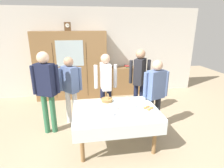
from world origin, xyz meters
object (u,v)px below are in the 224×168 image
at_px(wall_cabinet, 71,66).
at_px(book_stack, 127,66).
at_px(mantel_clock, 68,26).
at_px(spoon_far_right, 98,113).
at_px(tea_cup_mid_right, 134,106).
at_px(person_behind_table_left, 156,90).
at_px(spoon_near_right, 116,106).
at_px(person_near_right_end, 70,84).
at_px(tea_cup_front_edge, 128,99).
at_px(bookshelf_low, 127,80).
at_px(person_behind_table_right, 140,76).
at_px(dining_table, 116,115).
at_px(bread_basket, 107,100).
at_px(person_by_cabinet, 46,85).
at_px(tea_cup_far_left, 113,114).
at_px(person_beside_shelf, 106,81).
at_px(tea_cup_near_right, 116,108).
at_px(pastry_plate, 148,109).

distance_m(wall_cabinet, book_stack, 1.75).
height_order(mantel_clock, spoon_far_right, mantel_clock).
relative_size(tea_cup_mid_right, person_behind_table_left, 0.08).
relative_size(spoon_near_right, person_near_right_end, 0.08).
distance_m(tea_cup_front_edge, spoon_far_right, 0.81).
bearing_deg(bookshelf_low, person_behind_table_right, -92.16).
relative_size(spoon_far_right, person_behind_table_left, 0.08).
bearing_deg(person_behind_table_left, dining_table, -157.80).
xyz_separation_m(tea_cup_mid_right, bread_basket, (-0.46, 0.36, 0.01)).
height_order(bookshelf_low, person_by_cabinet, person_by_cabinet).
height_order(dining_table, tea_cup_far_left, tea_cup_far_left).
xyz_separation_m(book_stack, spoon_near_right, (-0.81, -2.47, -0.19)).
distance_m(mantel_clock, book_stack, 2.15).
height_order(spoon_near_right, person_behind_table_left, person_behind_table_left).
bearing_deg(spoon_near_right, person_beside_shelf, 95.89).
relative_size(wall_cabinet, tea_cup_front_edge, 16.27).
distance_m(book_stack, person_behind_table_right, 1.50).
height_order(mantel_clock, bread_basket, mantel_clock).
relative_size(person_behind_table_left, person_near_right_end, 1.00).
xyz_separation_m(dining_table, tea_cup_near_right, (0.00, 0.00, 0.13)).
xyz_separation_m(tea_cup_far_left, tea_cup_near_right, (0.10, 0.20, -0.00)).
bearing_deg(spoon_far_right, dining_table, 14.83).
height_order(tea_cup_far_left, spoon_near_right, tea_cup_far_left).
distance_m(dining_table, spoon_near_right, 0.20).
bearing_deg(tea_cup_far_left, dining_table, 65.04).
bearing_deg(tea_cup_front_edge, tea_cup_far_left, -124.17).
xyz_separation_m(tea_cup_far_left, spoon_far_right, (-0.24, 0.11, -0.02)).
xyz_separation_m(person_behind_table_left, person_near_right_end, (-1.73, 0.65, -0.00)).
relative_size(dining_table, person_near_right_end, 0.99).
xyz_separation_m(dining_table, wall_cabinet, (-0.90, 2.59, 0.38)).
height_order(tea_cup_near_right, person_near_right_end, person_near_right_end).
distance_m(person_near_right_end, person_by_cabinet, 0.58).
distance_m(bread_basket, person_behind_table_left, 1.00).
relative_size(book_stack, person_beside_shelf, 0.14).
distance_m(tea_cup_mid_right, person_near_right_end, 1.55).
xyz_separation_m(bread_basket, pastry_plate, (0.69, -0.47, -0.02)).
height_order(tea_cup_mid_right, person_by_cabinet, person_by_cabinet).
bearing_deg(wall_cabinet, person_near_right_end, -88.03).
distance_m(pastry_plate, person_near_right_end, 1.80).
height_order(tea_cup_front_edge, tea_cup_near_right, same).
relative_size(dining_table, tea_cup_near_right, 11.72).
relative_size(tea_cup_far_left, person_behind_table_left, 0.08).
distance_m(spoon_far_right, spoon_near_right, 0.45).
xyz_separation_m(pastry_plate, person_near_right_end, (-1.43, 1.08, 0.18)).
distance_m(dining_table, pastry_plate, 0.60).
height_order(book_stack, person_beside_shelf, person_beside_shelf).
bearing_deg(tea_cup_far_left, tea_cup_mid_right, 28.69).
bearing_deg(tea_cup_front_edge, bookshelf_low, 76.68).
relative_size(wall_cabinet, person_behind_table_left, 1.37).
distance_m(bookshelf_low, tea_cup_front_edge, 2.32).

